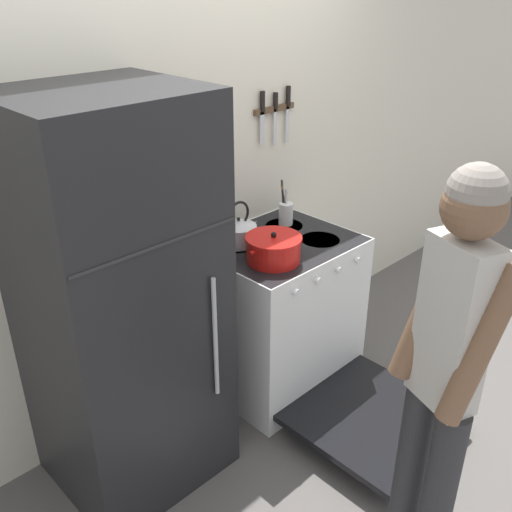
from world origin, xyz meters
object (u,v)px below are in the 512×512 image
refrigerator (121,306)px  person (445,368)px  stove_range (282,315)px  tea_kettle (239,231)px  dutch_oven_pot (273,249)px  utensil_jar (286,213)px

refrigerator → person: 1.34m
stove_range → tea_kettle: 0.58m
refrigerator → dutch_oven_pot: 0.82m
refrigerator → tea_kettle: (0.82, 0.13, 0.05)m
refrigerator → stove_range: refrigerator is taller
refrigerator → tea_kettle: bearing=9.2°
refrigerator → utensil_jar: bearing=6.7°
tea_kettle → person: person is taller
tea_kettle → stove_range: bearing=-45.5°
tea_kettle → person: size_ratio=0.14×
stove_range → utensil_jar: size_ratio=5.35×
stove_range → tea_kettle: bearing=134.5°
dutch_oven_pot → tea_kettle: (0.01, 0.27, 0.00)m
refrigerator → tea_kettle: refrigerator is taller
person → refrigerator: bearing=43.7°
dutch_oven_pot → utensil_jar: 0.48m
refrigerator → stove_range: 1.10m
refrigerator → person: bearing=-66.8°
refrigerator → tea_kettle: size_ratio=7.53×
stove_range → dutch_oven_pot: 0.56m
tea_kettle → person: (-0.29, -1.37, 0.01)m
utensil_jar → stove_range: bearing=-138.5°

